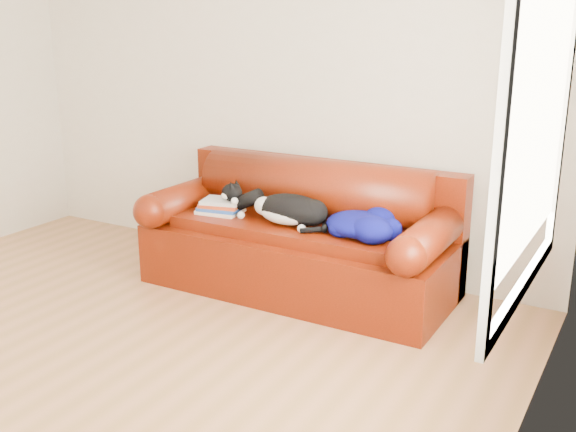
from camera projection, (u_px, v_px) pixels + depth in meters
name	position (u px, v px, depth m)	size (l,w,h in m)	color
ground	(81.00, 359.00, 3.73)	(4.50, 4.50, 0.00)	olive
room_shell	(72.00, 51.00, 3.22)	(4.52, 4.02, 2.61)	beige
sofa_base	(298.00, 257.00, 4.65)	(2.10, 0.90, 0.50)	#3A0D02
sofa_back	(315.00, 206.00, 4.76)	(2.10, 1.01, 0.88)	#3A0D02
book_stack	(221.00, 206.00, 4.74)	(0.32, 0.27, 0.10)	white
cat	(290.00, 210.00, 4.45)	(0.71, 0.28, 0.26)	black
blanket	(363.00, 223.00, 4.25)	(0.57, 0.56, 0.17)	#020A4E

